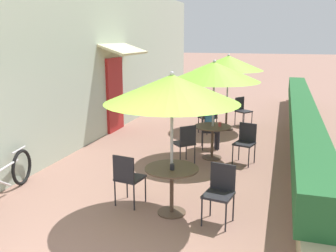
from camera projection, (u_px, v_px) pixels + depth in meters
cafe_facade_wall at (117, 57)px, 11.10m from camera, size 0.98×14.29×4.20m
planter_hedge at (301, 119)px, 9.98m from camera, size 0.60×13.29×1.01m
patio_table_near at (172, 180)px, 5.71m from camera, size 0.82×0.82×0.74m
patio_umbrella_near at (172, 89)px, 5.39m from camera, size 1.99×1.99×2.20m
cafe_chair_near_left at (220, 189)px, 5.46m from camera, size 0.46×0.46×0.87m
cafe_chair_near_right at (127, 176)px, 5.98m from camera, size 0.46×0.46×0.87m
coffee_cup_near at (172, 167)px, 5.57m from camera, size 0.07×0.07×0.09m
patio_table_mid at (212, 134)px, 8.36m from camera, size 0.82×0.82×0.74m
patio_umbrella_mid at (214, 72)px, 8.03m from camera, size 1.99×1.99×2.20m
cafe_chair_mid_left at (207, 128)px, 9.10m from camera, size 0.49×0.49×0.87m
seated_patron_mid_left at (212, 121)px, 9.05m from camera, size 0.47×0.41×1.25m
cafe_chair_mid_right at (185, 141)px, 7.96m from camera, size 0.57×0.57×0.87m
cafe_chair_mid_back at (246, 140)px, 8.04m from camera, size 0.49×0.49×0.87m
coffee_cup_mid at (220, 124)px, 8.28m from camera, size 0.07×0.07×0.09m
patio_table_far at (227, 111)px, 11.00m from camera, size 0.82×0.82×0.74m
patio_umbrella_far at (228, 63)px, 10.67m from camera, size 1.99×1.99×2.20m
cafe_chair_far_left at (242, 109)px, 11.50m from camera, size 0.56×0.56×0.87m
cafe_chair_far_right at (210, 116)px, 10.51m from camera, size 0.56×0.56×0.87m
bicycle_leaning at (5, 177)px, 6.37m from camera, size 0.37×1.76×0.76m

